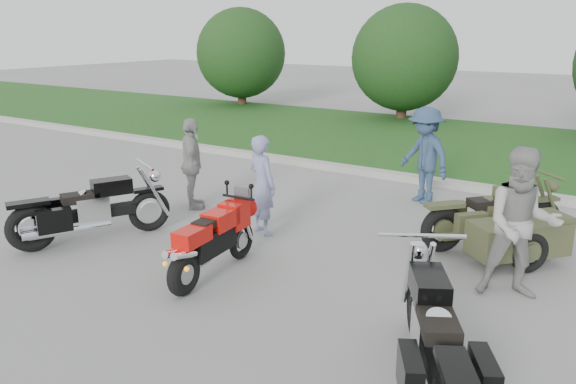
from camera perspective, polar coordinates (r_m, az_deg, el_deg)
The scene contains 13 objects.
ground at distance 7.43m, azimuth -6.34°, elevation -8.92°, with size 80.00×80.00×0.00m, color gray.
curb at distance 12.37m, azimuth 11.37°, elevation 1.53°, with size 60.00×0.30×0.15m, color #A2A098.
grass_strip at distance 16.22m, azimuth 16.85°, elevation 4.60°, with size 60.00×8.00×0.14m, color #2B6021.
tree_far_left at distance 23.55m, azimuth -4.79°, elevation 13.86°, with size 3.60×3.60×4.00m.
tree_mid_left at distance 20.08m, azimuth 11.74°, elevation 13.19°, with size 3.60×3.60×4.00m.
sportbike_red at distance 7.38m, azimuth -7.71°, elevation -4.80°, with size 0.41×1.86×0.88m.
cruiser_left at distance 9.03m, azimuth -19.86°, elevation -1.94°, with size 1.24×2.25×0.94m.
cruiser_right at distance 5.23m, azimuth 14.78°, elevation -14.81°, with size 1.35×2.29×0.97m.
cruiser_sidecar at distance 8.52m, azimuth 21.20°, elevation -3.54°, with size 1.98×2.14×0.91m.
person_stripe at distance 8.80m, azimuth -2.65°, elevation 0.71°, with size 0.58×0.38×1.59m, color #7D82AA.
person_grey at distance 7.19m, azimuth 22.62°, elevation -3.06°, with size 0.90×0.70×1.85m, color gray.
person_denim at distance 10.71m, azimuth 13.72°, elevation 3.63°, with size 1.16×0.67×1.79m, color navy.
person_back at distance 10.19m, azimuth -9.75°, elevation 2.82°, with size 0.97×0.40×1.65m, color #9C9A96.
Camera 1 is at (4.30, -5.18, 3.15)m, focal length 35.00 mm.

